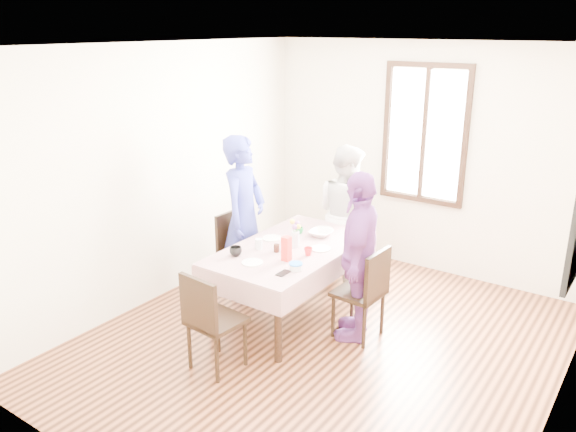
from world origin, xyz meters
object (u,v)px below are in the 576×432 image
at_px(chair_left, 243,254).
at_px(chair_near, 216,320).
at_px(person_far, 346,215).
at_px(person_left, 243,217).
at_px(chair_far, 346,242).
at_px(person_right, 358,256).
at_px(dining_table, 291,282).
at_px(chair_right, 359,292).

distance_m(chair_left, chair_near, 1.48).
bearing_deg(person_far, person_left, 76.79).
bearing_deg(chair_left, chair_far, 144.56).
relative_size(chair_left, person_right, 0.56).
distance_m(chair_near, person_right, 1.43).
bearing_deg(person_far, chair_near, 114.12).
bearing_deg(dining_table, person_far, 90.00).
relative_size(chair_right, person_far, 0.57).
bearing_deg(chair_far, chair_right, 117.61).
bearing_deg(chair_near, chair_right, 62.50).
height_order(chair_left, person_far, person_far).
bearing_deg(dining_table, chair_left, 168.37).
distance_m(chair_far, person_far, 0.34).
relative_size(person_far, person_right, 0.98).
bearing_deg(chair_right, person_far, 38.20).
xyz_separation_m(dining_table, chair_right, (0.75, 0.05, 0.08)).
xyz_separation_m(chair_far, person_left, (-0.73, -0.97, 0.44)).
bearing_deg(chair_right, chair_left, 88.99).
xyz_separation_m(chair_near, person_right, (0.73, 1.18, 0.36)).
height_order(chair_left, person_right, person_right).
height_order(dining_table, person_far, person_far).
bearing_deg(person_right, chair_far, -166.12).
bearing_deg(chair_right, person_right, 92.92).
bearing_deg(chair_right, person_left, 88.94).
distance_m(chair_far, person_right, 1.35).
bearing_deg(chair_far, chair_near, 82.85).
height_order(chair_near, person_left, person_left).
height_order(chair_right, person_left, person_left).
relative_size(chair_left, person_left, 0.51).
bearing_deg(chair_near, dining_table, 94.86).
height_order(chair_near, person_right, person_right).
distance_m(chair_right, chair_near, 1.39).
distance_m(chair_left, person_left, 0.44).
relative_size(chair_far, person_right, 0.56).
xyz_separation_m(chair_far, person_far, (0.00, -0.02, 0.34)).
distance_m(dining_table, chair_near, 1.13).
height_order(person_far, person_right, person_right).
bearing_deg(person_right, dining_table, -106.13).
xyz_separation_m(chair_left, chair_near, (0.75, -1.28, 0.00)).
xyz_separation_m(chair_left, person_left, (0.02, 0.00, 0.44)).
distance_m(person_left, person_right, 1.46).
xyz_separation_m(chair_right, person_left, (-1.47, 0.10, 0.44)).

